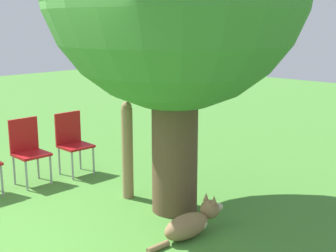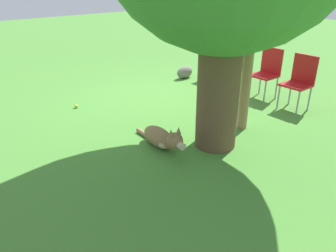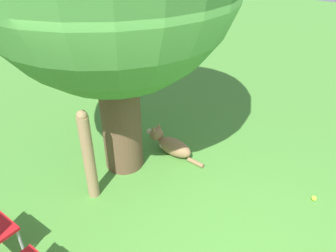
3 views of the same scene
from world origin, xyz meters
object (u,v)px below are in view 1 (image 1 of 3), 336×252
at_px(dog, 192,223).
at_px(red_chair_2, 28,147).
at_px(fence_post, 127,150).
at_px(red_chair_3, 72,139).

relative_size(dog, red_chair_2, 1.16).
xyz_separation_m(fence_post, red_chair_2, (-1.47, -0.60, -0.12)).
bearing_deg(red_chair_3, red_chair_2, -94.59).
height_order(dog, fence_post, fence_post).
bearing_deg(dog, red_chair_3, 85.89).
bearing_deg(red_chair_2, fence_post, 24.25).
relative_size(dog, fence_post, 0.84).
height_order(dog, red_chair_2, red_chair_2).
xyz_separation_m(dog, red_chair_3, (-2.76, 0.40, 0.39)).
distance_m(dog, red_chair_2, 2.88).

